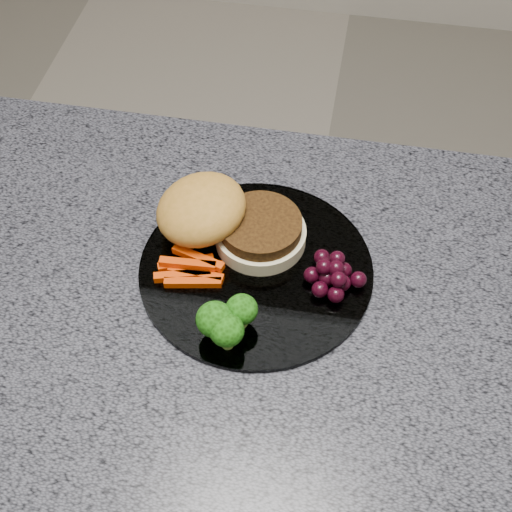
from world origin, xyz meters
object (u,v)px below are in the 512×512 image
Objects in this scene: plate at (256,269)px; burger at (222,220)px; grape_bunch at (332,274)px; island_cabinet at (255,485)px.

plate is 0.07m from burger.
grape_bunch is (0.08, -0.00, 0.02)m from plate.
island_cabinet is 4.62× the size of plate.
burger is (-0.06, 0.11, 0.50)m from island_cabinet.
burger reaches higher than island_cabinet.
burger reaches higher than grape_bunch.
plate is (-0.01, 0.06, 0.47)m from island_cabinet.
burger reaches higher than plate.
grape_bunch is at bearing -3.28° from plate.
plate is at bearing -50.82° from burger.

